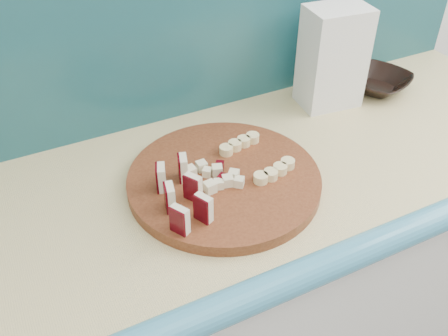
% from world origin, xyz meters
% --- Properties ---
extents(backsplash, '(2.20, 0.02, 0.50)m').
position_xyz_m(backsplash, '(0.10, 1.79, 1.16)').
color(backsplash, teal).
rests_on(backsplash, kitchen_counter).
extents(cutting_board, '(0.47, 0.47, 0.03)m').
position_xyz_m(cutting_board, '(0.30, 1.48, 0.92)').
color(cutting_board, '#4A200F').
rests_on(cutting_board, kitchen_counter).
extents(apple_wedges, '(0.09, 0.17, 0.06)m').
position_xyz_m(apple_wedges, '(0.19, 1.44, 0.96)').
color(apple_wedges, beige).
rests_on(apple_wedges, cutting_board).
extents(apple_chunks, '(0.06, 0.07, 0.02)m').
position_xyz_m(apple_chunks, '(0.28, 1.48, 0.95)').
color(apple_chunks, beige).
rests_on(apple_chunks, cutting_board).
extents(banana_slices, '(0.12, 0.16, 0.02)m').
position_xyz_m(banana_slices, '(0.39, 1.50, 0.94)').
color(banana_slices, beige).
rests_on(banana_slices, cutting_board).
extents(brown_bowl, '(0.23, 0.23, 0.04)m').
position_xyz_m(brown_bowl, '(0.86, 1.66, 0.93)').
color(brown_bowl, black).
rests_on(brown_bowl, kitchen_counter).
extents(flour_bag, '(0.16, 0.12, 0.26)m').
position_xyz_m(flour_bag, '(0.70, 1.66, 1.04)').
color(flour_bag, white).
rests_on(flour_bag, kitchen_counter).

